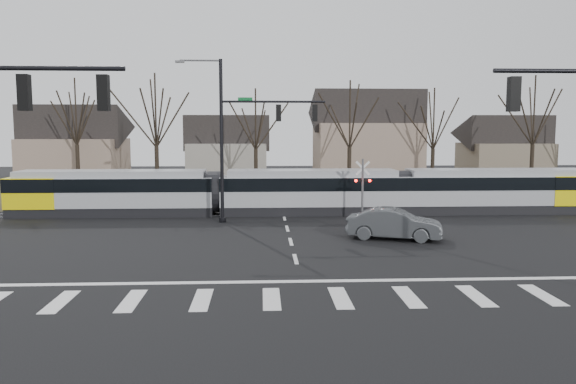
{
  "coord_description": "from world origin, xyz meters",
  "views": [
    {
      "loc": [
        -1.54,
        -22.91,
        5.79
      ],
      "look_at": [
        0.0,
        9.0,
        2.3
      ],
      "focal_mm": 35.0,
      "sensor_mm": 36.0,
      "label": 1
    }
  ],
  "objects": [
    {
      "name": "sedan",
      "position": [
        5.58,
        6.45,
        0.83
      ],
      "size": [
        4.66,
        6.04,
        1.65
      ],
      "primitive_type": "imported",
      "rotation": [
        0.0,
        0.0,
        1.26
      ],
      "color": "#3E4144",
      "rests_on": "ground"
    },
    {
      "name": "house_a",
      "position": [
        -20.0,
        34.0,
        4.46
      ],
      "size": [
        9.72,
        8.64,
        8.6
      ],
      "color": "#7F6A5C",
      "rests_on": "ground"
    },
    {
      "name": "grass_verge",
      "position": [
        0.0,
        32.0,
        0.01
      ],
      "size": [
        140.0,
        28.0,
        0.01
      ],
      "primitive_type": "cube",
      "color": "#38331E",
      "rests_on": "ground"
    },
    {
      "name": "rail_crossing_signal",
      "position": [
        5.0,
        12.79,
        1.89
      ],
      "size": [
        1.08,
        0.36,
        4.0
      ],
      "color": "#59595B",
      "rests_on": "ground"
    },
    {
      "name": "signal_pole_far",
      "position": [
        -2.41,
        12.5,
        5.7
      ],
      "size": [
        9.28,
        0.44,
        10.2
      ],
      "color": "black",
      "rests_on": "ground"
    },
    {
      "name": "rail_pair",
      "position": [
        0.0,
        15.8,
        0.03
      ],
      "size": [
        90.0,
        1.52,
        0.06
      ],
      "color": "#59595E",
      "rests_on": "ground"
    },
    {
      "name": "ground",
      "position": [
        0.0,
        0.0,
        0.0
      ],
      "size": [
        140.0,
        140.0,
        0.0
      ],
      "primitive_type": "plane",
      "color": "black"
    },
    {
      "name": "stop_line",
      "position": [
        0.0,
        -1.8,
        0.01
      ],
      "size": [
        28.0,
        0.35,
        0.01
      ],
      "primitive_type": "cube",
      "color": "silver",
      "rests_on": "ground"
    },
    {
      "name": "crosswalk",
      "position": [
        0.0,
        -4.0,
        0.01
      ],
      "size": [
        27.0,
        2.6,
        0.01
      ],
      "color": "silver",
      "rests_on": "ground"
    },
    {
      "name": "house_b",
      "position": [
        -5.0,
        36.0,
        3.97
      ],
      "size": [
        8.64,
        7.56,
        7.65
      ],
      "color": "gray",
      "rests_on": "ground"
    },
    {
      "name": "house_c",
      "position": [
        9.0,
        33.0,
        5.23
      ],
      "size": [
        10.8,
        8.64,
        10.1
      ],
      "color": "#7F6A5C",
      "rests_on": "ground"
    },
    {
      "name": "tree_row",
      "position": [
        2.0,
        26.0,
        5.0
      ],
      "size": [
        59.2,
        7.2,
        10.0
      ],
      "color": "black",
      "rests_on": "ground"
    },
    {
      "name": "lane_dashes",
      "position": [
        0.0,
        16.0,
        0.01
      ],
      "size": [
        0.18,
        30.0,
        0.01
      ],
      "color": "silver",
      "rests_on": "ground"
    },
    {
      "name": "house_d",
      "position": [
        24.0,
        35.0,
        3.97
      ],
      "size": [
        8.64,
        7.56,
        7.65
      ],
      "color": "#64594A",
      "rests_on": "ground"
    },
    {
      "name": "tram",
      "position": [
        1.82,
        16.0,
        1.68
      ],
      "size": [
        40.68,
        3.02,
        3.08
      ],
      "color": "gray",
      "rests_on": "ground"
    }
  ]
}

